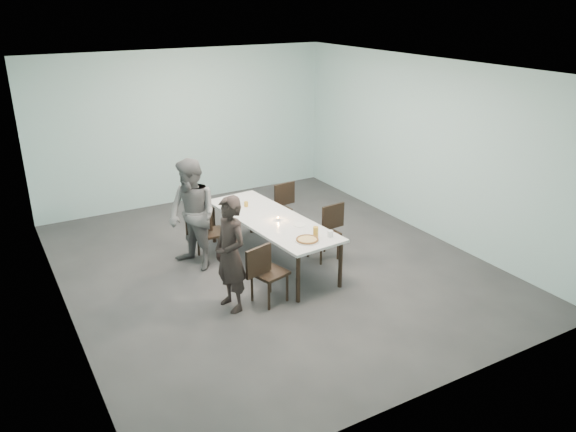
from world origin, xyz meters
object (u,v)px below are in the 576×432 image
diner_near (230,254)px  chair_far_left (206,229)px  chair_far_right (280,204)px  tealight (278,219)px  chair_near_left (265,270)px  diner_far (192,215)px  pizza (307,240)px  table (271,222)px  amber_tumbler (246,204)px  beer_glass (316,232)px  side_plate (299,225)px  chair_near_right (327,228)px  water_tumbler (330,234)px

diner_near → chair_far_left: bearing=161.0°
chair_far_right → tealight: 1.40m
chair_near_left → diner_far: size_ratio=0.51×
diner_near → chair_far_right: bearing=128.6°
diner_near → pizza: size_ratio=4.64×
table → amber_tumbler: amber_tumbler is taller
chair_far_left → beer_glass: bearing=-52.3°
chair_far_left → diner_near: (-0.28, -1.57, 0.29)m
chair_far_left → amber_tumbler: chair_far_left is taller
pizza → side_plate: pizza is taller
table → tealight: (0.05, -0.13, 0.08)m
chair_near_left → chair_near_right: (1.53, 0.80, 0.00)m
chair_far_left → table: bearing=-33.4°
table → water_tumbler: 1.11m
table → diner_far: 1.20m
diner_far → side_plate: (1.32, -0.92, -0.10)m
chair_near_left → diner_near: bearing=149.7°
chair_near_right → beer_glass: 1.00m
diner_far → beer_glass: 1.91m
chair_near_left → chair_near_right: same height
diner_near → diner_far: (0.01, 1.40, 0.07)m
beer_glass → pizza: bearing=-160.1°
diner_far → beer_glass: size_ratio=11.38×
table → beer_glass: size_ratio=17.79×
chair_far_left → diner_near: 1.62m
diner_far → pizza: diner_far is taller
diner_near → beer_glass: diner_near is taller
chair_far_right → pizza: chair_far_right is taller
chair_near_left → chair_near_right: size_ratio=1.00×
pizza → beer_glass: size_ratio=2.27×
table → chair_far_left: (-0.82, 0.64, -0.19)m
amber_tumbler → chair_near_left: bearing=-108.0°
chair_near_left → side_plate: (0.89, 0.60, 0.25)m
chair_near_right → beer_glass: beer_glass is taller
diner_near → side_plate: (1.33, 0.48, -0.03)m
water_tumbler → tealight: size_ratio=1.61×
chair_near_left → water_tumbler: (1.05, 0.02, 0.29)m
chair_far_right → side_plate: size_ratio=4.83×
chair_far_left → tealight: (0.87, -0.77, 0.27)m
beer_glass → tealight: bearing=101.3°
amber_tumbler → chair_far_right: bearing=26.0°
pizza → water_tumbler: bearing=-5.6°
tealight → diner_far: bearing=152.4°
diner_near → table: bearing=121.4°
diner_near → side_plate: 1.42m
diner_near → water_tumbler: diner_near is taller
chair_far_right → beer_glass: size_ratio=5.80×
pizza → beer_glass: (0.18, 0.06, 0.06)m
water_tumbler → tealight: 0.97m
side_plate → amber_tumbler: amber_tumbler is taller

